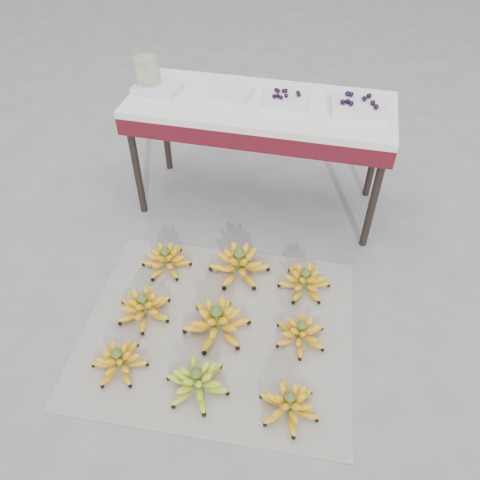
% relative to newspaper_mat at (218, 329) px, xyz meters
% --- Properties ---
extents(ground, '(60.00, 60.00, 0.00)m').
position_rel_newspaper_mat_xyz_m(ground, '(0.12, -0.05, -0.00)').
color(ground, slate).
rests_on(ground, ground).
extents(newspaper_mat, '(1.31, 1.12, 0.01)m').
position_rel_newspaper_mat_xyz_m(newspaper_mat, '(0.00, 0.00, 0.00)').
color(newspaper_mat, white).
rests_on(newspaper_mat, ground).
extents(bunch_front_left, '(0.26, 0.26, 0.15)m').
position_rel_newspaper_mat_xyz_m(bunch_front_left, '(-0.36, -0.30, 0.05)').
color(bunch_front_left, yellow).
rests_on(bunch_front_left, newspaper_mat).
extents(bunch_front_center, '(0.33, 0.33, 0.16)m').
position_rel_newspaper_mat_xyz_m(bunch_front_center, '(-0.00, -0.32, 0.06)').
color(bunch_front_center, '#8FAF28').
rests_on(bunch_front_center, newspaper_mat).
extents(bunch_front_right, '(0.29, 0.29, 0.15)m').
position_rel_newspaper_mat_xyz_m(bunch_front_right, '(0.38, -0.33, 0.05)').
color(bunch_front_right, yellow).
rests_on(bunch_front_right, newspaper_mat).
extents(bunch_mid_left, '(0.34, 0.34, 0.16)m').
position_rel_newspaper_mat_xyz_m(bunch_mid_left, '(-0.37, 0.00, 0.06)').
color(bunch_mid_left, yellow).
rests_on(bunch_mid_left, newspaper_mat).
extents(bunch_mid_center, '(0.39, 0.39, 0.19)m').
position_rel_newspaper_mat_xyz_m(bunch_mid_center, '(-0.00, -0.01, 0.07)').
color(bunch_mid_center, yellow).
rests_on(bunch_mid_center, newspaper_mat).
extents(bunch_mid_right, '(0.30, 0.30, 0.15)m').
position_rel_newspaper_mat_xyz_m(bunch_mid_right, '(0.38, 0.03, 0.05)').
color(bunch_mid_right, yellow).
rests_on(bunch_mid_right, newspaper_mat).
extents(bunch_back_left, '(0.26, 0.26, 0.16)m').
position_rel_newspaper_mat_xyz_m(bunch_back_left, '(-0.37, 0.32, 0.06)').
color(bunch_back_left, yellow).
rests_on(bunch_back_left, newspaper_mat).
extents(bunch_back_center, '(0.36, 0.36, 0.19)m').
position_rel_newspaper_mat_xyz_m(bunch_back_center, '(0.01, 0.37, 0.07)').
color(bunch_back_center, yellow).
rests_on(bunch_back_center, newspaper_mat).
extents(bunch_back_right, '(0.27, 0.27, 0.16)m').
position_rel_newspaper_mat_xyz_m(bunch_back_right, '(0.36, 0.34, 0.06)').
color(bunch_back_right, yellow).
rests_on(bunch_back_right, newspaper_mat).
extents(vendor_table, '(1.40, 0.56, 0.67)m').
position_rel_newspaper_mat_xyz_m(vendor_table, '(-0.01, 0.98, 0.59)').
color(vendor_table, black).
rests_on(vendor_table, ground).
extents(tray_far_left, '(0.26, 0.20, 0.04)m').
position_rel_newspaper_mat_xyz_m(tray_far_left, '(-0.57, 0.96, 0.69)').
color(tray_far_left, silver).
rests_on(tray_far_left, vendor_table).
extents(tray_left, '(0.24, 0.19, 0.04)m').
position_rel_newspaper_mat_xyz_m(tray_left, '(-0.18, 1.01, 0.69)').
color(tray_left, silver).
rests_on(tray_left, vendor_table).
extents(tray_right, '(0.23, 0.17, 0.06)m').
position_rel_newspaper_mat_xyz_m(tray_right, '(0.12, 1.00, 0.69)').
color(tray_right, silver).
rests_on(tray_right, vendor_table).
extents(tray_far_right, '(0.30, 0.23, 0.07)m').
position_rel_newspaper_mat_xyz_m(tray_far_right, '(0.49, 1.00, 0.69)').
color(tray_far_right, silver).
rests_on(tray_far_right, vendor_table).
extents(glass_jar, '(0.17, 0.17, 0.17)m').
position_rel_newspaper_mat_xyz_m(glass_jar, '(-0.63, 0.99, 0.76)').
color(glass_jar, beige).
rests_on(glass_jar, vendor_table).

